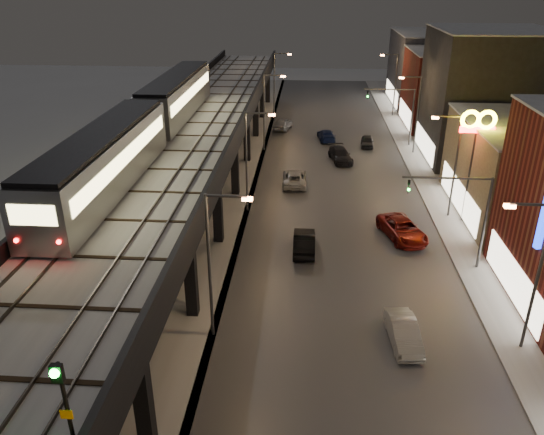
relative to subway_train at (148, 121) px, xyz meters
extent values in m
cube|color=#46474D|center=(16.00, 5.60, -8.49)|extent=(17.00, 120.00, 0.06)
cube|color=#9FA1A8|center=(26.00, 5.60, -8.45)|extent=(4.00, 120.00, 0.14)
cube|color=#9FA1A8|center=(2.50, 5.60, -8.49)|extent=(11.00, 120.00, 0.06)
cube|color=black|center=(2.50, 2.60, -2.72)|extent=(9.00, 100.00, 1.00)
cube|color=black|center=(6.20, -24.40, -5.87)|extent=(0.70, 0.70, 5.30)
cube|color=black|center=(2.50, -24.40, -3.37)|extent=(8.00, 0.60, 0.50)
cube|color=black|center=(-1.20, -14.40, -5.87)|extent=(0.70, 0.70, 5.30)
cube|color=black|center=(6.20, -14.40, -5.87)|extent=(0.70, 0.70, 5.30)
cube|color=black|center=(2.50, -14.40, -3.37)|extent=(8.00, 0.60, 0.50)
cube|color=black|center=(-1.20, -4.40, -5.87)|extent=(0.70, 0.70, 5.30)
cube|color=black|center=(6.20, -4.40, -5.87)|extent=(0.70, 0.70, 5.30)
cube|color=black|center=(2.50, -4.40, -3.37)|extent=(8.00, 0.60, 0.50)
cube|color=black|center=(-1.20, 5.60, -5.87)|extent=(0.70, 0.70, 5.30)
cube|color=black|center=(6.20, 5.60, -5.87)|extent=(0.70, 0.70, 5.30)
cube|color=black|center=(2.50, 5.60, -3.37)|extent=(8.00, 0.60, 0.50)
cube|color=black|center=(-1.20, 15.60, -5.87)|extent=(0.70, 0.70, 5.30)
cube|color=black|center=(6.20, 15.60, -5.87)|extent=(0.70, 0.70, 5.30)
cube|color=black|center=(2.50, 15.60, -3.37)|extent=(8.00, 0.60, 0.50)
cube|color=black|center=(-1.20, 25.60, -5.87)|extent=(0.70, 0.70, 5.30)
cube|color=black|center=(6.20, 25.60, -5.87)|extent=(0.70, 0.70, 5.30)
cube|color=black|center=(2.50, 25.60, -3.37)|extent=(8.00, 0.60, 0.50)
cube|color=black|center=(-1.20, 35.60, -5.87)|extent=(0.70, 0.70, 5.30)
cube|color=black|center=(6.20, 35.60, -5.87)|extent=(0.70, 0.70, 5.30)
cube|color=black|center=(2.50, 35.60, -3.37)|extent=(8.00, 0.60, 0.50)
cube|color=black|center=(-1.20, 45.60, -5.87)|extent=(0.70, 0.70, 5.30)
cube|color=black|center=(6.20, 45.60, -5.87)|extent=(0.70, 0.70, 5.30)
cube|color=black|center=(2.50, 45.60, -3.37)|extent=(8.00, 0.60, 0.50)
cube|color=#B2B7C1|center=(2.50, 2.60, -2.14)|extent=(8.40, 100.00, 0.16)
cube|color=#332D28|center=(-0.72, 2.60, -1.98)|extent=(0.08, 98.00, 0.16)
cube|color=#332D28|center=(0.72, 2.60, -1.98)|extent=(0.08, 98.00, 0.16)
cube|color=#332D28|center=(3.78, 2.60, -1.98)|extent=(0.08, 98.00, 0.16)
cube|color=#332D28|center=(5.22, 2.60, -1.98)|extent=(0.08, 98.00, 0.16)
cube|color=black|center=(2.50, -27.40, -2.03)|extent=(7.80, 0.24, 0.06)
cube|color=black|center=(2.50, -11.40, -2.03)|extent=(7.80, 0.24, 0.06)
cube|color=black|center=(2.50, 4.60, -2.03)|extent=(7.80, 0.24, 0.06)
cube|color=black|center=(2.50, 20.60, -2.03)|extent=(7.80, 0.24, 0.06)
cube|color=black|center=(2.50, 36.60, -2.03)|extent=(7.80, 0.24, 0.06)
cube|color=black|center=(6.85, 2.60, -1.67)|extent=(0.30, 100.00, 1.10)
cube|color=black|center=(-1.85, 2.60, -1.67)|extent=(0.30, 100.00, 1.10)
cube|color=beige|center=(26.45, -11.40, -6.92)|extent=(0.10, 9.60, 2.40)
cube|color=#71644D|center=(32.50, 2.60, -4.52)|extent=(12.00, 15.00, 8.00)
cube|color=beige|center=(26.45, 2.60, -6.92)|extent=(0.10, 12.00, 2.40)
cube|color=black|center=(32.50, 18.60, -1.52)|extent=(12.00, 13.00, 14.00)
cube|color=beige|center=(26.45, 18.60, -6.92)|extent=(0.10, 10.40, 2.40)
cube|color=#B2B7C1|center=(32.50, 18.60, 5.56)|extent=(12.20, 13.20, 0.16)
cube|color=#5A2217|center=(32.50, 32.60, -3.52)|extent=(12.00, 12.00, 10.00)
cube|color=beige|center=(26.45, 32.60, -6.92)|extent=(0.10, 9.60, 2.40)
cube|color=#B2B7C1|center=(32.50, 32.60, 1.56)|extent=(12.20, 12.20, 0.16)
cube|color=#373841|center=(32.50, 46.60, -3.02)|extent=(12.00, 16.00, 11.00)
cube|color=beige|center=(26.45, 46.60, -6.92)|extent=(0.10, 12.80, 2.40)
cube|color=#B2B7C1|center=(32.50, 46.60, 2.56)|extent=(12.20, 16.20, 0.16)
cylinder|color=#38383A|center=(7.80, -16.40, -4.02)|extent=(0.18, 0.18, 9.00)
cube|color=#38383A|center=(8.90, -16.40, 0.38)|extent=(2.20, 0.12, 0.12)
cube|color=#F1874C|center=(10.00, -16.40, 0.26)|extent=(0.55, 0.28, 0.18)
cylinder|color=#38383A|center=(25.50, -16.40, -4.02)|extent=(0.18, 0.18, 9.00)
cube|color=#38383A|center=(24.40, -16.40, 0.38)|extent=(2.20, 0.12, 0.12)
cube|color=#F1874C|center=(23.30, -16.40, 0.26)|extent=(0.55, 0.28, 0.18)
cylinder|color=#38383A|center=(7.80, 1.60, -4.02)|extent=(0.18, 0.18, 9.00)
cube|color=#38383A|center=(8.90, 1.60, 0.38)|extent=(2.20, 0.12, 0.12)
cube|color=#F1874C|center=(10.00, 1.60, 0.26)|extent=(0.55, 0.28, 0.18)
cylinder|color=#38383A|center=(25.50, 1.60, -4.02)|extent=(0.18, 0.18, 9.00)
cube|color=#38383A|center=(24.40, 1.60, 0.38)|extent=(2.20, 0.12, 0.12)
cube|color=#F1874C|center=(23.30, 1.60, 0.26)|extent=(0.55, 0.28, 0.18)
cylinder|color=#38383A|center=(7.80, 19.60, -4.02)|extent=(0.18, 0.18, 9.00)
cube|color=#38383A|center=(8.90, 19.60, 0.38)|extent=(2.20, 0.12, 0.12)
cube|color=#F1874C|center=(10.00, 19.60, 0.26)|extent=(0.55, 0.28, 0.18)
cylinder|color=#38383A|center=(25.50, 19.60, -4.02)|extent=(0.18, 0.18, 9.00)
cube|color=#38383A|center=(24.40, 19.60, 0.38)|extent=(2.20, 0.12, 0.12)
cube|color=#F1874C|center=(23.30, 19.60, 0.26)|extent=(0.55, 0.28, 0.18)
cylinder|color=#38383A|center=(7.80, 37.60, -4.02)|extent=(0.18, 0.18, 9.00)
cube|color=#38383A|center=(8.90, 37.60, 0.38)|extent=(2.20, 0.12, 0.12)
cube|color=#F1874C|center=(10.00, 37.60, 0.26)|extent=(0.55, 0.28, 0.18)
cylinder|color=#38383A|center=(25.50, 37.60, -4.02)|extent=(0.18, 0.18, 9.00)
cube|color=#38383A|center=(24.40, 37.60, 0.38)|extent=(2.20, 0.12, 0.12)
cube|color=#F1874C|center=(23.30, 37.60, 0.26)|extent=(0.55, 0.28, 0.18)
cylinder|color=#38383A|center=(25.50, -7.40, -5.02)|extent=(0.20, 0.20, 7.00)
cube|color=#38383A|center=(22.50, -7.40, -1.62)|extent=(6.00, 0.12, 0.12)
imported|color=black|center=(20.00, -7.40, -2.12)|extent=(0.20, 0.16, 1.00)
sphere|color=#0CFF26|center=(20.00, -7.55, -2.37)|extent=(0.18, 0.18, 0.18)
cylinder|color=#38383A|center=(25.50, 22.60, -5.02)|extent=(0.20, 0.20, 7.00)
cube|color=#38383A|center=(22.50, 22.60, -1.62)|extent=(6.00, 0.12, 0.12)
imported|color=black|center=(20.00, 22.60, -2.12)|extent=(0.20, 0.16, 1.00)
sphere|color=#0CFF26|center=(20.00, 22.45, -2.37)|extent=(0.18, 0.18, 0.18)
cube|color=gray|center=(0.00, -10.07, -0.12)|extent=(3.12, 18.82, 3.55)
cube|color=black|center=(0.00, -10.07, 1.79)|extent=(2.80, 18.28, 0.27)
cube|color=#FFEA94|center=(-1.57, -10.07, 0.36)|extent=(0.05, 17.21, 0.97)
cube|color=#FFEA94|center=(1.57, -10.07, 0.36)|extent=(0.05, 17.21, 0.97)
cube|color=gray|center=(0.00, 10.08, -0.12)|extent=(3.12, 18.82, 3.55)
cube|color=black|center=(0.00, 10.08, 1.79)|extent=(2.80, 18.28, 0.27)
cube|color=#FFEA94|center=(-1.57, 10.08, 0.36)|extent=(0.05, 17.21, 0.97)
cube|color=#FFEA94|center=(1.57, 10.08, 0.36)|extent=(0.05, 17.21, 0.97)
cube|color=#FFEA94|center=(0.00, -19.49, 0.42)|extent=(2.37, 0.05, 1.08)
sphere|color=#FF0C0C|center=(-1.08, -19.51, -0.98)|extent=(0.22, 0.22, 0.22)
sphere|color=#FF0C0C|center=(1.08, -19.51, -0.98)|extent=(0.22, 0.22, 0.22)
cylinder|color=black|center=(6.40, -30.59, -0.33)|extent=(0.13, 0.13, 3.14)
cube|color=black|center=(6.40, -30.71, 0.98)|extent=(0.33, 0.19, 0.58)
sphere|color=#0CFF26|center=(6.40, -30.83, 1.09)|extent=(0.27, 0.27, 0.27)
cube|color=#D69000|center=(6.40, -30.69, -0.54)|extent=(0.37, 0.04, 0.31)
imported|color=black|center=(12.99, -5.71, -7.75)|extent=(1.65, 4.66, 1.53)
imported|color=#9D9D9E|center=(11.82, 8.27, -7.81)|extent=(2.45, 5.11, 1.41)
imported|color=#0F1948|center=(15.33, 24.12, -7.84)|extent=(2.46, 4.85, 1.35)
imported|color=#9296A5|center=(9.58, 29.01, -7.76)|extent=(2.79, 4.74, 1.51)
imported|color=gray|center=(18.84, -16.42, -7.81)|extent=(1.83, 4.39, 1.41)
imported|color=maroon|center=(20.80, -2.91, -7.75)|extent=(4.00, 6.01, 1.53)
imported|color=black|center=(16.74, 15.98, -7.79)|extent=(2.98, 5.29, 1.45)
imported|color=black|center=(20.29, 21.86, -7.89)|extent=(1.76, 3.80, 1.26)
cylinder|color=#38383A|center=(26.50, 0.71, -4.61)|extent=(0.24, 0.24, 7.81)
cube|color=#FF0C0C|center=(26.50, 0.71, -0.41)|extent=(2.73, 0.25, 0.49)
torus|color=yellow|center=(25.87, 0.71, 0.37)|extent=(1.59, 0.37, 1.58)
torus|color=yellow|center=(27.13, 0.71, 0.37)|extent=(1.59, 0.37, 1.58)
cylinder|color=#38383A|center=(27.00, -13.61, -5.78)|extent=(0.28, 0.28, 5.48)
camera|label=1|loc=(13.07, -41.62, 10.93)|focal=35.00mm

